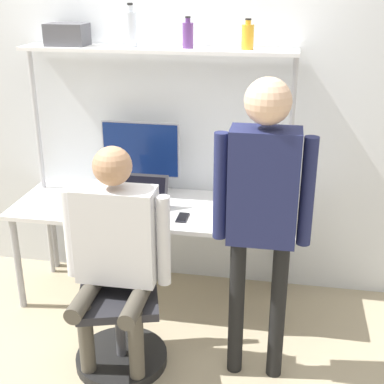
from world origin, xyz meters
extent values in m
plane|color=tan|center=(0.00, 0.00, 0.00)|extent=(12.00, 12.00, 0.00)
cube|color=silver|center=(0.00, 0.76, 1.35)|extent=(8.00, 0.06, 2.70)
cube|color=white|center=(0.00, 0.38, 0.72)|extent=(1.96, 0.71, 0.03)
cylinder|color=#A5A5AA|center=(-0.92, 0.08, 0.35)|extent=(0.05, 0.05, 0.70)
cylinder|color=#A5A5AA|center=(0.92, 0.08, 0.35)|extent=(0.05, 0.05, 0.70)
cylinder|color=#A5A5AA|center=(-0.92, 0.67, 0.35)|extent=(0.05, 0.05, 0.70)
cylinder|color=#A5A5AA|center=(0.92, 0.67, 0.35)|extent=(0.05, 0.05, 0.70)
cube|color=white|center=(0.00, 0.58, 1.77)|extent=(1.86, 0.28, 0.02)
cylinder|color=#B2B2B7|center=(-0.91, 0.58, 0.89)|extent=(0.04, 0.04, 1.79)
cylinder|color=#B2B2B7|center=(0.91, 0.58, 0.89)|extent=(0.04, 0.04, 1.79)
cylinder|color=#B7B7BC|center=(-0.14, 0.59, 0.74)|extent=(0.19, 0.19, 0.01)
cylinder|color=#B7B7BC|center=(-0.14, 0.59, 0.82)|extent=(0.06, 0.06, 0.14)
cube|color=#B7B7BC|center=(-0.14, 0.60, 1.07)|extent=(0.57, 0.01, 0.40)
cube|color=navy|center=(-0.14, 0.59, 1.07)|extent=(0.54, 0.02, 0.38)
cube|color=#333338|center=(-0.05, 0.26, 0.74)|extent=(0.31, 0.24, 0.01)
cube|color=black|center=(-0.05, 0.24, 0.75)|extent=(0.27, 0.13, 0.00)
cube|color=#333338|center=(-0.05, 0.33, 0.86)|extent=(0.31, 0.09, 0.23)
cube|color=black|center=(-0.05, 0.33, 0.86)|extent=(0.28, 0.07, 0.20)
cube|color=black|center=(0.24, 0.21, 0.74)|extent=(0.07, 0.15, 0.01)
cube|color=black|center=(0.24, 0.21, 0.75)|extent=(0.06, 0.13, 0.00)
cylinder|color=black|center=(-0.03, -0.38, 0.03)|extent=(0.56, 0.56, 0.06)
cylinder|color=#4C4C51|center=(-0.03, -0.38, 0.25)|extent=(0.06, 0.06, 0.38)
cube|color=#26262B|center=(-0.03, -0.38, 0.46)|extent=(0.57, 0.57, 0.05)
cube|color=#26262B|center=(-0.09, -0.18, 0.71)|extent=(0.41, 0.16, 0.45)
cylinder|color=#4C473D|center=(-0.18, -0.55, 0.24)|extent=(0.09, 0.09, 0.49)
cylinder|color=#4C473D|center=(0.12, -0.55, 0.24)|extent=(0.09, 0.09, 0.49)
cylinder|color=#4C473D|center=(-0.18, -0.52, 0.53)|extent=(0.10, 0.38, 0.10)
cylinder|color=#4C473D|center=(0.12, -0.52, 0.53)|extent=(0.10, 0.38, 0.10)
cube|color=silver|center=(-0.03, -0.35, 0.86)|extent=(0.46, 0.20, 0.57)
cylinder|color=silver|center=(-0.31, -0.35, 0.85)|extent=(0.08, 0.08, 0.54)
cylinder|color=silver|center=(0.24, -0.35, 0.85)|extent=(0.08, 0.08, 0.54)
sphere|color=tan|center=(-0.03, -0.35, 1.27)|extent=(0.22, 0.22, 0.22)
cylinder|color=black|center=(0.66, -0.32, 0.44)|extent=(0.09, 0.09, 0.88)
cylinder|color=black|center=(0.90, -0.32, 0.44)|extent=(0.09, 0.09, 0.88)
cube|color=#1E234C|center=(0.78, -0.32, 1.20)|extent=(0.36, 0.20, 0.63)
cylinder|color=#1E234C|center=(0.55, -0.32, 1.18)|extent=(0.08, 0.08, 0.59)
cylinder|color=#1E234C|center=(1.01, -0.32, 1.18)|extent=(0.08, 0.08, 0.59)
sphere|color=#D8AD8C|center=(0.78, -0.32, 1.65)|extent=(0.24, 0.24, 0.24)
cylinder|color=gold|center=(0.60, 0.58, 1.86)|extent=(0.08, 0.08, 0.15)
cylinder|color=gold|center=(0.60, 0.58, 1.95)|extent=(0.04, 0.04, 0.03)
cylinder|color=black|center=(0.60, 0.58, 1.97)|extent=(0.04, 0.04, 0.01)
cylinder|color=silver|center=(-0.17, 0.58, 1.90)|extent=(0.07, 0.07, 0.22)
cylinder|color=silver|center=(-0.17, 0.58, 2.03)|extent=(0.03, 0.03, 0.04)
cylinder|color=black|center=(-0.17, 0.58, 2.06)|extent=(0.04, 0.04, 0.01)
cylinder|color=#593372|center=(0.21, 0.58, 1.87)|extent=(0.07, 0.07, 0.16)
cylinder|color=#593372|center=(0.21, 0.58, 1.96)|extent=(0.03, 0.03, 0.03)
cylinder|color=black|center=(0.21, 0.58, 1.98)|extent=(0.04, 0.04, 0.01)
cube|color=#4C4C51|center=(-0.62, 0.58, 1.86)|extent=(0.27, 0.19, 0.15)
camera|label=1|loc=(0.87, -2.94, 2.21)|focal=50.00mm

